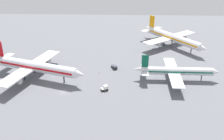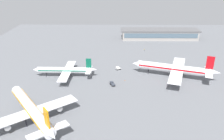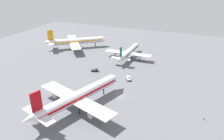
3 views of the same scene
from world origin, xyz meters
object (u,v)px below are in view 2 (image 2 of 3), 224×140
Objects in this scene: ground_crew_worker at (144,50)px; pushback_tractor at (112,84)px; airplane_distant at (31,109)px; airplane_at_gate at (65,70)px; safety_cone_near_gate at (125,80)px; baggage_tug at (118,68)px; airplane_taxiing at (175,69)px.

pushback_tractor is at bearing 108.89° from ground_crew_worker.
airplane_distant reaches higher than pushback_tractor.
safety_cone_near_gate is at bearing 172.83° from airplane_at_gate.
airplane_at_gate reaches higher than baggage_tug.
airplane_distant is 120.81m from ground_crew_worker.
airplane_taxiing reaches higher than baggage_tug.
airplane_at_gate is 11.37× the size of baggage_tug.
baggage_tug is at bearing 0.43° from airplane_taxiing.
ground_crew_worker is at bearing -46.41° from pushback_tractor.
ground_crew_worker is at bearing -136.08° from airplane_at_gate.
airplane_taxiing reaches higher than ground_crew_worker.
airplane_taxiing is 33.29m from safety_cone_near_gate.
ground_crew_worker is 62.72m from safety_cone_near_gate.
pushback_tractor is at bearing 52.06° from baggage_tug.
airplane_taxiing is 1.20× the size of airplane_distant.
airplane_distant is (77.12, 48.16, -0.26)m from airplane_taxiing.
baggage_tug reaches higher than ground_crew_worker.
baggage_tug is at bearing -32.85° from pushback_tractor.
airplane_at_gate is 48.57m from airplane_distant.
ground_crew_worker is 2.78× the size of safety_cone_near_gate.
pushback_tractor reaches higher than ground_crew_worker.
airplane_at_gate is 0.78× the size of airplane_taxiing.
airplane_distant is at bearing 99.29° from ground_crew_worker.
airplane_taxiing is at bearing -95.74° from airplane_distant.
airplane_at_gate is 0.94× the size of airplane_distant.
airplane_taxiing is 90.19× the size of safety_cone_near_gate.
airplane_at_gate is 25.36× the size of ground_crew_worker.
baggage_tug is at bearing -71.73° from airplane_distant.
safety_cone_near_gate is (-8.00, -6.27, -0.67)m from pushback_tractor.
safety_cone_near_gate is (-44.82, -42.59, -5.61)m from airplane_distant.
airplane_at_gate is 39.56m from safety_cone_near_gate.
airplane_taxiing is 90.92m from airplane_distant.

